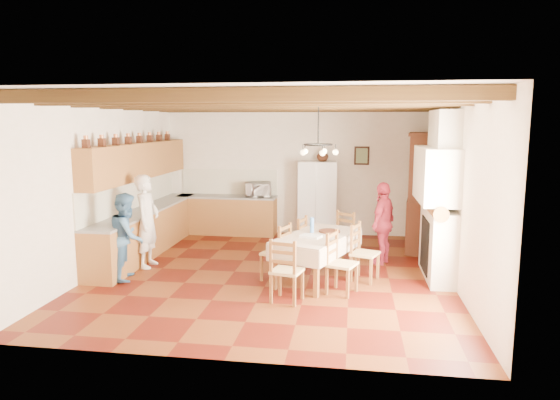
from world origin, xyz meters
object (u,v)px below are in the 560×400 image
object	(u,v)px
chair_left_near	(276,252)
chair_right_near	(342,263)
dining_table	(317,240)
chair_right_far	(365,252)
chair_end_near	(287,270)
person_man	(147,221)
person_woman_red	(383,223)
hutch	(421,192)
refrigerator	(317,199)
chair_left_far	(293,243)
person_woman_blue	(127,236)
microwave	(258,190)
chair_end_far	(340,238)

from	to	relation	value
chair_left_near	chair_right_near	xyz separation A→B (m)	(1.10, -0.52, 0.00)
dining_table	chair_right_far	world-z (taller)	chair_right_far
chair_end_near	person_man	world-z (taller)	person_man
chair_right_near	person_woman_red	bearing A→B (deg)	-0.90
hutch	person_woman_red	bearing A→B (deg)	-116.94
refrigerator	chair_left_far	distance (m)	2.77
person_man	person_woman_blue	size ratio (longest dim) A/B	1.16
dining_table	chair_right_near	distance (m)	0.78
person_man	chair_right_far	bearing A→B (deg)	-94.77
chair_right_far	person_woman_red	bearing A→B (deg)	3.08
chair_end_near	microwave	xyz separation A→B (m)	(-1.24, 4.27, 0.58)
chair_left_far	refrigerator	bearing A→B (deg)	-169.07
chair_end_near	person_woman_blue	world-z (taller)	person_woman_blue
chair_right_near	microwave	size ratio (longest dim) A/B	1.63
dining_table	chair_end_near	size ratio (longest dim) A/B	2.04
refrigerator	chair_end_near	size ratio (longest dim) A/B	1.80
person_woman_blue	person_woman_red	world-z (taller)	person_woman_red
refrigerator	hutch	distance (m)	2.42
chair_left_near	chair_right_near	bearing A→B (deg)	85.36
chair_left_far	chair_right_far	bearing A→B (deg)	83.91
person_woman_blue	refrigerator	bearing A→B (deg)	-52.21
chair_left_far	chair_right_near	size ratio (longest dim) A/B	1.00
chair_end_near	chair_end_far	bearing A→B (deg)	-94.75
dining_table	chair_right_near	size ratio (longest dim) A/B	2.04
dining_table	microwave	world-z (taller)	microwave
hutch	dining_table	world-z (taller)	hutch
chair_left_near	person_woman_red	world-z (taller)	person_woman_red
hutch	dining_table	size ratio (longest dim) A/B	1.22
chair_right_near	hutch	bearing A→B (deg)	-6.45
dining_table	chair_right_far	size ratio (longest dim) A/B	2.04
chair_left_near	hutch	bearing A→B (deg)	153.26
hutch	chair_left_far	size ratio (longest dim) A/B	2.50
chair_right_near	chair_left_near	bearing A→B (deg)	85.80
refrigerator	dining_table	size ratio (longest dim) A/B	0.88
dining_table	chair_right_far	bearing A→B (deg)	4.70
chair_right_far	chair_end_far	world-z (taller)	same
chair_end_far	person_man	bearing A→B (deg)	-134.84
refrigerator	dining_table	bearing A→B (deg)	-90.73
person_woman_blue	chair_left_near	bearing A→B (deg)	-97.16
chair_left_far	chair_end_far	world-z (taller)	same
refrigerator	chair_left_near	size ratio (longest dim) A/B	1.80
chair_right_near	chair_end_near	xyz separation A→B (m)	(-0.79, -0.47, 0.00)
chair_right_near	chair_right_far	world-z (taller)	same
chair_left_far	chair_end_near	world-z (taller)	same
dining_table	chair_left_near	xyz separation A→B (m)	(-0.68, -0.10, -0.21)
refrigerator	chair_right_far	distance (m)	3.41
chair_right_near	person_woman_blue	bearing A→B (deg)	107.49
dining_table	chair_end_far	world-z (taller)	chair_end_far
chair_left_near	person_woman_red	distance (m)	2.22
refrigerator	chair_left_far	xyz separation A→B (m)	(-0.21, -2.73, -0.38)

